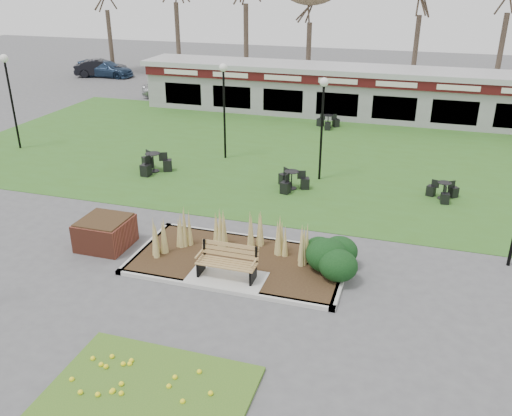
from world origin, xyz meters
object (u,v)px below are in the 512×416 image
(brick_planter, at_px, (105,232))
(lamp_post_mid_right, at_px, (323,107))
(bistro_set_b, at_px, (154,165))
(lamp_post_mid_left, at_px, (224,90))
(bistro_set_d, at_px, (328,123))
(food_pavilion, at_px, (341,91))
(car_black, at_px, (101,68))
(car_silver, at_px, (169,90))
(lamp_post_far_left, at_px, (8,81))
(bistro_set_c, at_px, (443,193))
(car_blue, at_px, (107,69))
(bistro_set_a, at_px, (291,183))
(park_bench, at_px, (228,261))

(brick_planter, height_order, lamp_post_mid_right, lamp_post_mid_right)
(lamp_post_mid_right, distance_m, bistro_set_b, 7.70)
(lamp_post_mid_left, bearing_deg, bistro_set_d, 61.41)
(lamp_post_mid_left, relative_size, bistro_set_d, 3.36)
(brick_planter, height_order, food_pavilion, food_pavilion)
(brick_planter, bearing_deg, car_black, 122.19)
(bistro_set_b, height_order, car_silver, car_silver)
(brick_planter, distance_m, lamp_post_far_left, 12.66)
(car_silver, bearing_deg, bistro_set_c, -123.30)
(car_blue, bearing_deg, bistro_set_a, -134.51)
(food_pavilion, bearing_deg, brick_planter, -103.06)
(bistro_set_c, height_order, car_blue, car_blue)
(bistro_set_a, height_order, car_blue, car_blue)
(bistro_set_b, distance_m, bistro_set_c, 12.02)
(bistro_set_b, xyz_separation_m, car_black, (-14.62, 19.31, 0.39))
(lamp_post_mid_left, xyz_separation_m, car_blue, (-16.41, 16.64, -2.52))
(lamp_post_mid_left, relative_size, car_black, 1.05)
(bistro_set_b, height_order, car_black, car_black)
(food_pavilion, relative_size, lamp_post_far_left, 5.45)
(park_bench, bearing_deg, car_black, 127.82)
(brick_planter, distance_m, food_pavilion, 19.49)
(bistro_set_a, bearing_deg, lamp_post_mid_left, 143.52)
(food_pavilion, height_order, bistro_set_c, food_pavilion)
(lamp_post_far_left, height_order, bistro_set_b, lamp_post_far_left)
(lamp_post_far_left, xyz_separation_m, car_silver, (2.24, 12.24, -2.66))
(food_pavilion, height_order, bistro_set_d, food_pavilion)
(park_bench, bearing_deg, brick_planter, 170.31)
(lamp_post_far_left, distance_m, car_silver, 12.72)
(car_blue, bearing_deg, car_silver, -125.94)
(food_pavilion, distance_m, lamp_post_mid_right, 11.21)
(park_bench, height_order, bistro_set_b, park_bench)
(lamp_post_mid_left, xyz_separation_m, lamp_post_far_left, (-10.18, -1.60, 0.13))
(bistro_set_a, distance_m, bistro_set_d, 9.51)
(lamp_post_mid_right, xyz_separation_m, bistro_set_d, (-1.12, 8.09, -2.84))
(brick_planter, xyz_separation_m, bistro_set_d, (4.20, 16.00, -0.22))
(park_bench, distance_m, car_black, 33.87)
(bistro_set_a, bearing_deg, bistro_set_b, 178.21)
(brick_planter, relative_size, car_silver, 0.40)
(lamp_post_mid_left, xyz_separation_m, bistro_set_c, (9.68, -2.13, -2.92))
(lamp_post_mid_left, xyz_separation_m, lamp_post_mid_right, (4.74, -1.45, -0.07))
(lamp_post_mid_right, distance_m, car_black, 28.34)
(bistro_set_b, xyz_separation_m, car_blue, (-14.08, 19.31, 0.34))
(lamp_post_mid_right, bearing_deg, lamp_post_mid_left, 162.96)
(park_bench, relative_size, bistro_set_a, 1.24)
(bistro_set_a, xyz_separation_m, bistro_set_b, (-6.21, 0.19, 0.03))
(lamp_post_mid_right, distance_m, bistro_set_d, 8.65)
(brick_planter, xyz_separation_m, lamp_post_mid_right, (5.32, 7.91, 2.61))
(car_black, bearing_deg, lamp_post_far_left, 178.57)
(bistro_set_b, distance_m, bistro_set_d, 11.05)
(brick_planter, xyz_separation_m, lamp_post_far_left, (-9.60, 7.76, 2.82))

